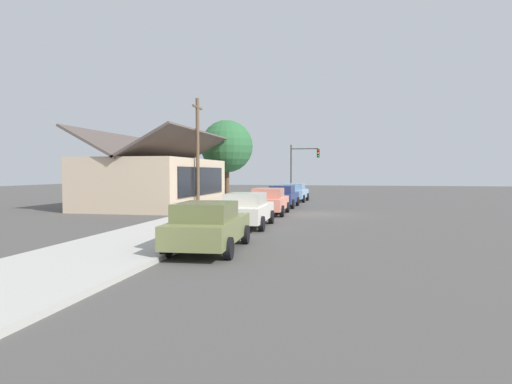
# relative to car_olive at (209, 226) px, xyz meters

# --- Properties ---
(ground_plane) EXTENTS (120.00, 120.00, 0.00)m
(ground_plane) POSITION_rel_car_olive_xyz_m (13.26, -2.70, -0.82)
(ground_plane) COLOR #4C4947
(sidewalk_curb) EXTENTS (60.00, 4.20, 0.16)m
(sidewalk_curb) POSITION_rel_car_olive_xyz_m (13.26, 2.90, -0.74)
(sidewalk_curb) COLOR #B2AFA8
(sidewalk_curb) RESTS_ON ground
(car_olive) EXTENTS (4.77, 2.28, 1.59)m
(car_olive) POSITION_rel_car_olive_xyz_m (0.00, 0.00, 0.00)
(car_olive) COLOR olive
(car_olive) RESTS_ON ground
(car_ivory) EXTENTS (4.79, 2.12, 1.59)m
(car_ivory) POSITION_rel_car_olive_xyz_m (6.30, 0.14, -0.00)
(car_ivory) COLOR silver
(car_ivory) RESTS_ON ground
(car_coral) EXTENTS (4.66, 2.16, 1.59)m
(car_coral) POSITION_rel_car_olive_xyz_m (12.53, 0.18, -0.00)
(car_coral) COLOR #EA8C75
(car_coral) RESTS_ON ground
(car_navy) EXTENTS (4.52, 2.03, 1.59)m
(car_navy) POSITION_rel_car_olive_xyz_m (18.30, 0.15, -0.00)
(car_navy) COLOR navy
(car_navy) RESTS_ON ground
(car_skyblue) EXTENTS (4.63, 2.21, 1.59)m
(car_skyblue) POSITION_rel_car_olive_xyz_m (24.80, 0.05, -0.00)
(car_skyblue) COLOR #8CB7E0
(car_skyblue) RESTS_ON ground
(storefront_building) EXTENTS (12.61, 7.34, 5.49)m
(storefront_building) POSITION_rel_car_olive_xyz_m (16.76, 9.28, 1.07)
(storefront_building) COLOR #CCB293
(storefront_building) RESTS_ON ground
(shade_tree) EXTENTS (4.74, 4.74, 7.27)m
(shade_tree) POSITION_rel_car_olive_xyz_m (25.49, 6.33, 4.06)
(shade_tree) COLOR brown
(shade_tree) RESTS_ON ground
(traffic_light_main) EXTENTS (0.37, 2.79, 5.20)m
(traffic_light_main) POSITION_rel_car_olive_xyz_m (29.19, -0.16, 2.67)
(traffic_light_main) COLOR #383833
(traffic_light_main) RESTS_ON ground
(utility_pole_wooden) EXTENTS (1.80, 0.24, 7.50)m
(utility_pole_wooden) POSITION_rel_car_olive_xyz_m (14.98, 5.50, 3.11)
(utility_pole_wooden) COLOR brown
(utility_pole_wooden) RESTS_ON ground
(fire_hydrant_red) EXTENTS (0.22, 0.22, 0.71)m
(fire_hydrant_red) POSITION_rel_car_olive_xyz_m (16.80, 1.50, -0.32)
(fire_hydrant_red) COLOR red
(fire_hydrant_red) RESTS_ON sidewalk_curb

